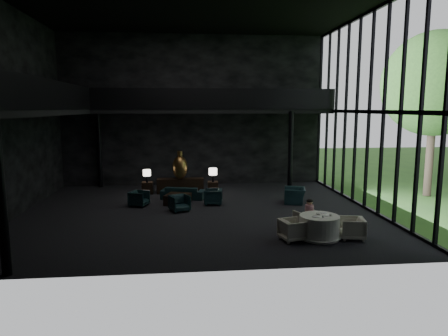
{
  "coord_description": "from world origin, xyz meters",
  "views": [
    {
      "loc": [
        -0.51,
        -15.68,
        4.14
      ],
      "look_at": [
        1.07,
        0.5,
        1.7
      ],
      "focal_mm": 32.0,
      "sensor_mm": 36.0,
      "label": 1
    }
  ],
  "objects": [
    {
      "name": "child",
      "position": [
        3.69,
        -2.76,
        0.76
      ],
      "size": [
        0.3,
        0.3,
        0.63
      ],
      "rotation": [
        0.0,
        0.0,
        3.14
      ],
      "color": "#CFA3B6",
      "rests_on": "dining_chair_north"
    },
    {
      "name": "sofa",
      "position": [
        -0.65,
        2.47,
        0.36
      ],
      "size": [
        1.93,
        0.94,
        0.72
      ],
      "primitive_type": "imported",
      "rotation": [
        0.0,
        0.0,
        2.92
      ],
      "color": "black",
      "rests_on": "floor"
    },
    {
      "name": "column_sw",
      "position": [
        -5.0,
        -5.7,
        2.0
      ],
      "size": [
        0.24,
        0.24,
        4.0
      ],
      "primitive_type": "cylinder",
      "color": "black",
      "rests_on": "floor"
    },
    {
      "name": "plate_b",
      "position": [
        3.96,
        -3.42,
        0.76
      ],
      "size": [
        0.26,
        0.26,
        0.02
      ],
      "primitive_type": "cylinder",
      "rotation": [
        0.0,
        0.0,
        -0.13
      ],
      "color": "white",
      "rests_on": "dining_table"
    },
    {
      "name": "dining_chair_west",
      "position": [
        2.83,
        -3.8,
        0.36
      ],
      "size": [
        0.81,
        0.85,
        0.73
      ],
      "primitive_type": "imported",
      "rotation": [
        0.0,
        0.0,
        1.81
      ],
      "color": "beige",
      "rests_on": "floor"
    },
    {
      "name": "wall_left",
      "position": [
        -7.0,
        0.0,
        4.0
      ],
      "size": [
        0.04,
        12.0,
        8.0
      ],
      "primitive_type": "cube",
      "color": "black",
      "rests_on": "ground"
    },
    {
      "name": "tree_near",
      "position": [
        11.0,
        2.0,
        5.23
      ],
      "size": [
        4.8,
        4.8,
        7.65
      ],
      "color": "#382D23",
      "rests_on": "garden_ground"
    },
    {
      "name": "mezzanine_back",
      "position": [
        1.0,
        5.0,
        4.0
      ],
      "size": [
        12.0,
        2.0,
        0.25
      ],
      "primitive_type": "cube",
      "color": "black",
      "rests_on": "wall_back"
    },
    {
      "name": "plate_a",
      "position": [
        3.56,
        -3.83,
        0.76
      ],
      "size": [
        0.29,
        0.29,
        0.02
      ],
      "primitive_type": "cylinder",
      "rotation": [
        0.0,
        0.0,
        0.18
      ],
      "color": "white",
      "rests_on": "dining_table"
    },
    {
      "name": "side_table_right",
      "position": [
        0.83,
        3.65,
        0.28
      ],
      "size": [
        0.5,
        0.5,
        0.55
      ],
      "primitive_type": "cube",
      "color": "black",
      "rests_on": "floor"
    },
    {
      "name": "mezzanine_left",
      "position": [
        -6.0,
        0.0,
        4.0
      ],
      "size": [
        2.0,
        12.0,
        0.25
      ],
      "primitive_type": "cube",
      "color": "black",
      "rests_on": "wall_left"
    },
    {
      "name": "railing_back",
      "position": [
        1.0,
        4.0,
        4.6
      ],
      "size": [
        12.0,
        0.06,
        1.0
      ],
      "primitive_type": "cube",
      "color": "black",
      "rests_on": "mezzanine_back"
    },
    {
      "name": "lounge_armchair_east",
      "position": [
        0.67,
        1.18,
        0.37
      ],
      "size": [
        0.76,
        0.8,
        0.73
      ],
      "primitive_type": "imported",
      "rotation": [
        0.0,
        0.0,
        -1.72
      ],
      "color": "black",
      "rests_on": "floor"
    },
    {
      "name": "lounge_armchair_south",
      "position": [
        -0.77,
        0.17,
        0.35
      ],
      "size": [
        0.87,
        0.85,
        0.69
      ],
      "primitive_type": "imported",
      "rotation": [
        0.0,
        0.0,
        0.42
      ],
      "color": "black",
      "rests_on": "floor"
    },
    {
      "name": "lounge_armchair_west",
      "position": [
        -2.49,
        1.19,
        0.34
      ],
      "size": [
        0.81,
        0.83,
        0.68
      ],
      "primitive_type": "imported",
      "rotation": [
        0.0,
        0.0,
        1.22
      ],
      "color": "black",
      "rests_on": "floor"
    },
    {
      "name": "window_armchair",
      "position": [
        4.27,
        1.11,
        0.43
      ],
      "size": [
        0.87,
        1.11,
        0.86
      ],
      "primitive_type": "imported",
      "rotation": [
        0.0,
        0.0,
        -1.82
      ],
      "color": "black",
      "rests_on": "floor"
    },
    {
      "name": "column_ne",
      "position": [
        4.8,
        4.0,
        2.0
      ],
      "size": [
        0.24,
        0.24,
        4.0
      ],
      "primitive_type": "cylinder",
      "color": "black",
      "rests_on": "floor"
    },
    {
      "name": "saucer",
      "position": [
        3.93,
        -3.76,
        0.76
      ],
      "size": [
        0.21,
        0.21,
        0.01
      ],
      "primitive_type": "cylinder",
      "rotation": [
        0.0,
        0.0,
        -0.37
      ],
      "color": "white",
      "rests_on": "dining_table"
    },
    {
      "name": "bronze_urn",
      "position": [
        -0.77,
        3.6,
        1.31
      ],
      "size": [
        0.73,
        0.73,
        1.37
      ],
      "color": "brown",
      "rests_on": "console"
    },
    {
      "name": "table_lamp_left",
      "position": [
        -2.37,
        3.62,
        1.02
      ],
      "size": [
        0.37,
        0.37,
        0.62
      ],
      "color": "black",
      "rests_on": "side_table_left"
    },
    {
      "name": "wall_front",
      "position": [
        0.0,
        -6.0,
        4.0
      ],
      "size": [
        14.0,
        0.04,
        8.0
      ],
      "primitive_type": "cube",
      "color": "black",
      "rests_on": "ground"
    },
    {
      "name": "floor",
      "position": [
        0.0,
        0.0,
        0.0
      ],
      "size": [
        14.0,
        12.0,
        0.02
      ],
      "primitive_type": "cube",
      "color": "black",
      "rests_on": "ground"
    },
    {
      "name": "console",
      "position": [
        -0.77,
        3.74,
        0.36
      ],
      "size": [
        2.28,
        0.52,
        0.72
      ],
      "primitive_type": "cube",
      "color": "black",
      "rests_on": "floor"
    },
    {
      "name": "dining_chair_east",
      "position": [
        4.76,
        -3.83,
        0.37
      ],
      "size": [
        0.81,
        0.84,
        0.74
      ],
      "primitive_type": "imported",
      "rotation": [
        0.0,
        0.0,
        -1.78
      ],
      "color": "beige",
      "rests_on": "floor"
    },
    {
      "name": "wall_back",
      "position": [
        0.0,
        6.0,
        4.0
      ],
      "size": [
        14.0,
        0.04,
        8.0
      ],
      "primitive_type": "cube",
      "color": "black",
      "rests_on": "ground"
    },
    {
      "name": "column_nw",
      "position": [
        -5.0,
        5.7,
        2.0
      ],
      "size": [
        0.24,
        0.24,
        4.0
      ],
      "primitive_type": "cylinder",
      "color": "black",
      "rests_on": "floor"
    },
    {
      "name": "cream_pot",
      "position": [
        3.76,
        -3.92,
        0.78
      ],
      "size": [
        0.07,
        0.07,
        0.06
      ],
      "primitive_type": "cylinder",
      "rotation": [
        0.0,
        0.0,
        -0.22
      ],
      "color": "#99999E",
      "rests_on": "dining_table"
    },
    {
      "name": "curtain_wall",
      "position": [
        6.95,
        0.0,
        4.0
      ],
      "size": [
        0.2,
        12.0,
        8.0
      ],
      "primitive_type": null,
      "color": "black",
      "rests_on": "ground"
    },
    {
      "name": "table_lamp_right",
      "position": [
        0.83,
        3.57,
        1.04
      ],
      "size": [
        0.4,
        0.4,
        0.68
      ],
      "color": "black",
      "rests_on": "side_table_right"
    },
    {
      "name": "dining_table",
      "position": [
        3.73,
        -3.69,
        0.33
      ],
      "size": [
        1.43,
        1.43,
        0.75
      ],
      "color": "white",
      "rests_on": "floor"
    },
    {
      "name": "coffee_table",
      "position": [
        -0.86,
        1.41,
        0.22
      ],
      "size": [
        1.24,
        1.24,
        0.44
      ],
      "primitive_type": "cube",
      "rotation": [
        0.0,
        0.0,
        -0.32
      ],
      "color": "black",
      "rests_on": "floor"
    },
    {
      "name": "dining_chair_north",
      "position": [
        3.63,
        -2.67,
        0.34
      ],
      "size": [
        0.84,
        0.81,
        0.67
      ],
      "primitive_type": "imported",
      "rotation": [
        0.0,
        0.0,
        3.52
      ],
      "color": "beige",
      "rests_on": "floor"
    },
    {
      "name": "coffee_cup",
      "position": [
        4.05,
        -3.79,
        0.79
      ],
      "size": [
        0.11,
        0.11,
        0.06
      ],
      "primitive_type": "cylinder",
      "rotation": [
        0.0,
        0.0,
        0.4
      ],
      "color": "white",
      "rests_on": "saucer"
    },
    {
      "name": "side_table_left",
      "position": [
        -2.37,
        3.74,
        0.29
      ],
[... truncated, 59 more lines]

